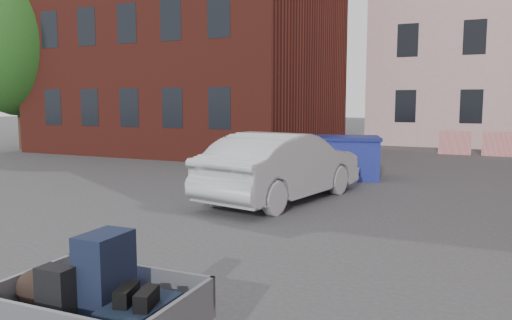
% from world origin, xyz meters
% --- Properties ---
extents(ground, '(120.00, 120.00, 0.00)m').
position_xyz_m(ground, '(0.00, 0.00, 0.00)').
color(ground, '#38383A').
rests_on(ground, ground).
extents(far_building, '(6.00, 6.00, 8.00)m').
position_xyz_m(far_building, '(-20.00, 22.00, 4.00)').
color(far_building, maroon).
rests_on(far_building, ground).
extents(tree, '(5.28, 5.28, 8.30)m').
position_xyz_m(tree, '(-16.00, 9.00, 5.17)').
color(tree, '#3D2B1C').
rests_on(tree, ground).
extents(barriers, '(4.70, 0.18, 1.00)m').
position_xyz_m(barriers, '(4.20, 15.00, 0.50)').
color(barriers, red).
rests_on(barriers, ground).
extents(trailer, '(1.62, 1.82, 1.20)m').
position_xyz_m(trailer, '(0.78, -4.65, 0.61)').
color(trailer, black).
rests_on(trailer, ground).
extents(dumpster, '(3.25, 2.30, 1.23)m').
position_xyz_m(dumpster, '(-0.54, 6.50, 0.62)').
color(dumpster, navy).
rests_on(dumpster, ground).
extents(silver_car, '(2.53, 4.96, 1.56)m').
position_xyz_m(silver_car, '(-0.53, 2.85, 0.78)').
color(silver_car, '#B0B3B8').
rests_on(silver_car, ground).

